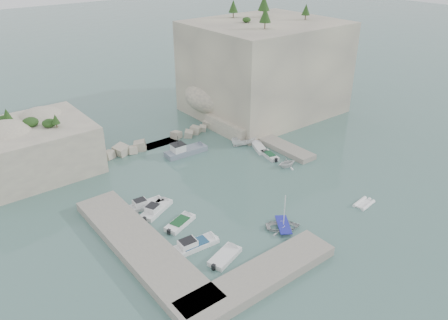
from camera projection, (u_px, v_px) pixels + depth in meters
ground at (252, 196)px, 57.75m from camera, size 400.00×400.00×0.00m
cliff_east at (264, 68)px, 82.62m from camera, size 26.00×22.00×17.00m
cliff_terrace at (240, 124)px, 76.93m from camera, size 8.00×10.00×2.50m
outcrop_west at (33, 149)px, 62.71m from camera, size 16.00×14.00×7.00m
quay_west at (141, 247)px, 47.47m from camera, size 5.00×24.00×1.10m
quay_south at (260, 277)px, 43.25m from camera, size 18.00×4.00×1.10m
ledge_east at (273, 142)px, 71.98m from camera, size 3.00×16.00×0.80m
breakwater at (160, 139)px, 72.30m from camera, size 28.00×3.00×1.40m
motorboat_a at (146, 207)px, 55.53m from camera, size 5.29×1.83×1.40m
motorboat_b at (157, 211)px, 54.64m from camera, size 5.61×3.94×1.40m
motorboat_c at (180, 225)px, 52.05m from camera, size 4.87×3.16×0.70m
motorboat_d at (194, 247)px, 48.26m from camera, size 6.14×2.23×1.40m
motorboat_e at (225, 258)px, 46.59m from camera, size 4.83×3.16×0.70m
rowboat at (283, 228)px, 51.46m from camera, size 5.08×4.75×0.86m
inflatable_dinghy at (364, 205)px, 55.94m from camera, size 3.28×1.88×0.44m
tender_east_a at (287, 167)px, 65.18m from camera, size 3.38×3.03×1.59m
tender_east_b at (270, 157)px, 68.07m from camera, size 2.15×4.16×0.70m
tender_east_c at (259, 149)px, 70.63m from camera, size 3.31×5.00×0.70m
tender_east_d at (245, 145)px, 72.05m from camera, size 5.08×3.02×1.84m
work_boat at (186, 154)px, 69.15m from camera, size 7.59×2.56×2.20m
rowboat_mast at (285, 210)px, 50.30m from camera, size 0.10×0.10×4.20m
vegetation at (239, 18)px, 76.47m from camera, size 53.48×13.88×13.40m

